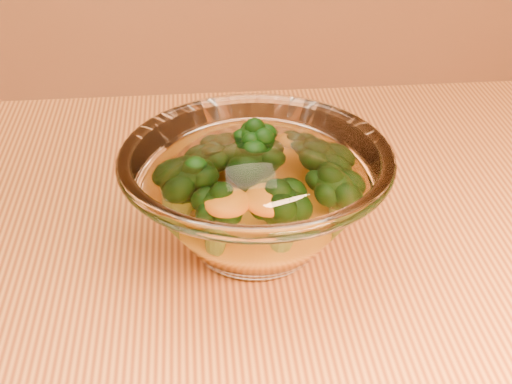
% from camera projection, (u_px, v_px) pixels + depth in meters
% --- Properties ---
extents(glass_bowl, '(0.19, 0.19, 0.08)m').
position_uv_depth(glass_bowl, '(256.00, 197.00, 0.50)').
color(glass_bowl, white).
rests_on(glass_bowl, table).
extents(cheese_sauce, '(0.09, 0.09, 0.03)m').
position_uv_depth(cheese_sauce, '(256.00, 218.00, 0.51)').
color(cheese_sauce, orange).
rests_on(cheese_sauce, glass_bowl).
extents(broccoli_heap, '(0.13, 0.11, 0.06)m').
position_uv_depth(broccoli_heap, '(254.00, 183.00, 0.50)').
color(broccoli_heap, black).
rests_on(broccoli_heap, cheese_sauce).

